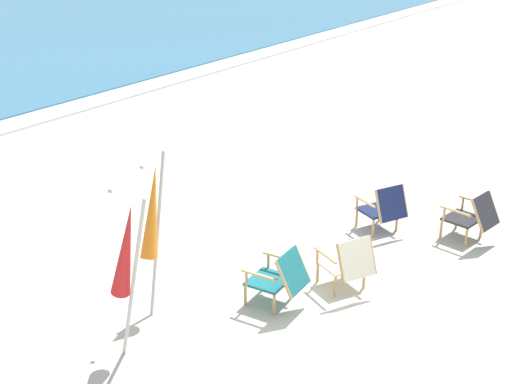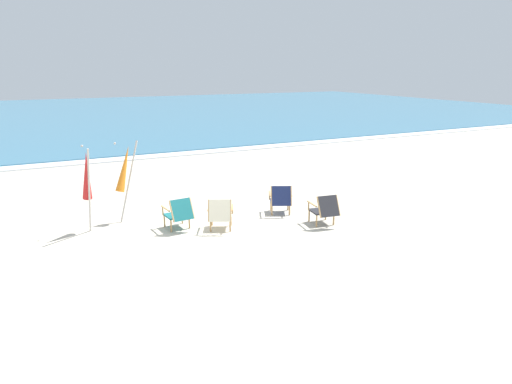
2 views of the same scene
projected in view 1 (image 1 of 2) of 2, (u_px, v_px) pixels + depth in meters
The scene contains 7 objects.
ground_plane at pixel (336, 304), 9.32m from camera, with size 80.00×80.00×0.00m, color beige.
beach_chair_front_right at pixel (473, 215), 10.86m from camera, with size 0.67×0.81×0.79m.
beach_chair_back_left at pixel (384, 207), 11.13m from camera, with size 0.81×0.87×0.81m.
beach_chair_front_left at pixel (280, 276), 9.13m from camera, with size 0.65×0.79×0.80m.
beach_chair_far_center at pixel (348, 262), 9.48m from camera, with size 0.82×0.88×0.81m.
umbrella_furled_red at pixel (126, 252), 7.74m from camera, with size 0.29×0.56×2.09m.
umbrella_furled_orange at pixel (153, 213), 8.73m from camera, with size 0.70×0.38×2.05m.
Camera 1 is at (-7.07, -3.94, 4.96)m, focal length 50.00 mm.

